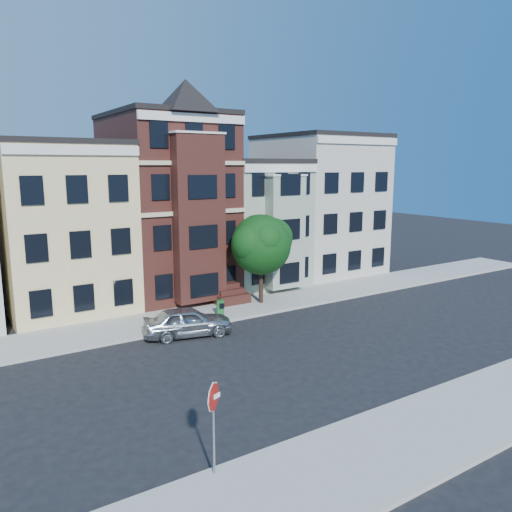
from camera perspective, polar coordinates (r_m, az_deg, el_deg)
ground at (r=24.05m, az=4.07°, el=-11.32°), size 120.00×120.00×0.00m
far_sidewalk at (r=30.44m, az=-5.03°, el=-6.48°), size 60.00×4.00×0.15m
near_sidewalk at (r=18.86m, az=19.55°, el=-18.09°), size 60.00×4.00×0.15m
house_yellow at (r=33.21m, az=-21.31°, el=2.96°), size 7.00×9.00×10.00m
house_brown at (r=35.16m, az=-10.15°, el=5.51°), size 7.00×9.00×12.00m
house_green at (r=38.26m, az=-1.05°, el=3.80°), size 6.00×9.00×9.00m
house_cream at (r=42.25m, az=7.09°, el=5.70°), size 8.00×9.00×11.00m
street_tree at (r=31.51m, az=0.58°, el=0.84°), size 6.48×6.48×7.03m
parked_car at (r=26.61m, az=-7.81°, el=-7.43°), size 4.92×2.88×1.57m
newspaper_box at (r=29.61m, az=-4.11°, el=-5.88°), size 0.51×0.48×0.91m
stop_sign at (r=14.85m, az=-4.88°, el=-18.46°), size 0.86×0.41×3.15m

